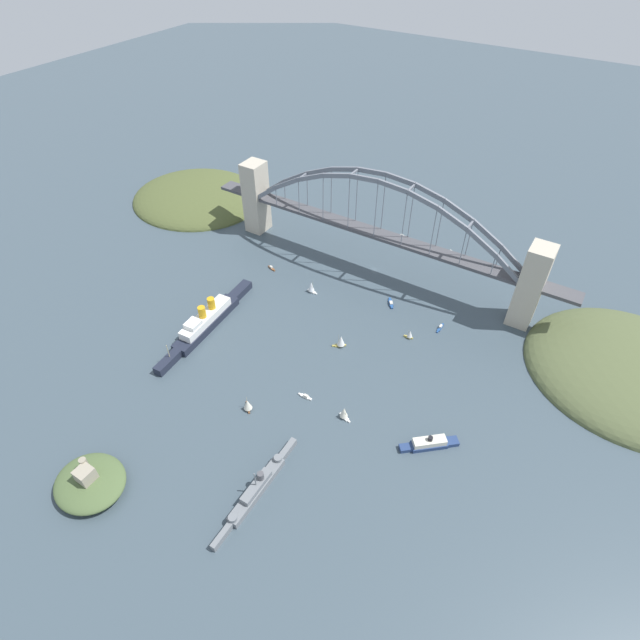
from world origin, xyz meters
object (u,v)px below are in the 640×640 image
(fort_island_mid_harbor, at_px, (90,482))
(small_boat_5, at_px, (341,341))
(ocean_liner, at_px, (207,321))
(harbor_ferry_steamer, at_px, (430,443))
(small_boat_0, at_px, (311,287))
(small_boat_6, at_px, (391,303))
(small_boat_3, at_px, (248,404))
(seaplane_second_in_formation, at_px, (405,238))
(seaplane_taxiing_near_bridge, at_px, (450,255))
(small_boat_4, at_px, (305,396))
(small_boat_1, at_px, (440,328))
(small_boat_2, at_px, (410,334))
(harbor_arch_bridge, at_px, (377,234))
(small_boat_7, at_px, (271,268))
(naval_cruiser, at_px, (257,488))
(small_boat_8, at_px, (344,413))

(fort_island_mid_harbor, bearing_deg, small_boat_5, -110.15)
(ocean_liner, bearing_deg, harbor_ferry_steamer, 176.89)
(small_boat_0, xyz_separation_m, small_boat_6, (-55.99, -18.19, -3.74))
(fort_island_mid_harbor, bearing_deg, small_boat_3, -114.49)
(seaplane_second_in_formation, bearing_deg, ocean_liner, 67.33)
(seaplane_second_in_formation, bearing_deg, small_boat_0, 72.99)
(harbor_ferry_steamer, xyz_separation_m, small_boat_6, (69.33, -95.96, -1.67))
(ocean_liner, height_order, seaplane_taxiing_near_bridge, ocean_liner)
(harbor_ferry_steamer, bearing_deg, small_boat_4, 5.55)
(harbor_ferry_steamer, distance_m, small_boat_1, 95.40)
(small_boat_2, relative_size, small_boat_6, 0.69)
(small_boat_5, bearing_deg, harbor_arch_bridge, -76.88)
(small_boat_2, height_order, small_boat_7, small_boat_2)
(small_boat_2, relative_size, small_boat_5, 0.70)
(harbor_ferry_steamer, xyz_separation_m, small_boat_3, (98.21, 32.02, 1.81))
(small_boat_7, bearing_deg, small_boat_1, -177.72)
(small_boat_4, relative_size, small_boat_6, 0.88)
(small_boat_1, distance_m, small_boat_4, 107.84)
(harbor_ferry_steamer, bearing_deg, harbor_arch_bridge, -52.08)
(seaplane_second_in_formation, distance_m, small_boat_2, 116.66)
(small_boat_2, bearing_deg, ocean_liner, 27.14)
(naval_cruiser, relative_size, small_boat_2, 9.56)
(ocean_liner, relative_size, small_boat_5, 9.87)
(small_boat_3, bearing_deg, harbor_ferry_steamer, -161.94)
(fort_island_mid_harbor, distance_m, small_boat_4, 120.78)
(small_boat_1, bearing_deg, small_boat_8, 79.20)
(small_boat_6, bearing_deg, small_boat_7, 6.32)
(naval_cruiser, height_order, small_boat_7, naval_cruiser)
(small_boat_0, distance_m, small_boat_1, 96.48)
(harbor_ferry_steamer, distance_m, small_boat_8, 49.24)
(seaplane_second_in_formation, relative_size, small_boat_6, 1.07)
(fort_island_mid_harbor, distance_m, small_boat_3, 88.10)
(seaplane_taxiing_near_bridge, xyz_separation_m, small_boat_5, (23.88, 132.96, 2.49))
(harbor_ferry_steamer, relative_size, seaplane_second_in_formation, 2.54)
(fort_island_mid_harbor, relative_size, seaplane_taxiing_near_bridge, 3.56)
(harbor_arch_bridge, relative_size, small_boat_8, 30.40)
(harbor_arch_bridge, xyz_separation_m, fort_island_mid_harbor, (35.93, 239.02, -27.74))
(seaplane_taxiing_near_bridge, bearing_deg, small_boat_1, 106.81)
(seaplane_taxiing_near_bridge, bearing_deg, small_boat_6, 79.40)
(small_boat_1, relative_size, small_boat_2, 1.43)
(seaplane_taxiing_near_bridge, xyz_separation_m, small_boat_6, (14.51, 77.56, -1.38))
(ocean_liner, bearing_deg, harbor_arch_bridge, -119.33)
(fort_island_mid_harbor, bearing_deg, harbor_arch_bridge, -98.55)
(small_boat_4, bearing_deg, harbor_arch_bridge, -79.92)
(ocean_liner, height_order, small_boat_1, ocean_liner)
(seaplane_second_in_formation, xyz_separation_m, small_boat_5, (-16.65, 135.21, 2.39))
(ocean_liner, height_order, small_boat_5, ocean_liner)
(seaplane_second_in_formation, bearing_deg, small_boat_1, 127.60)
(seaplane_second_in_formation, xyz_separation_m, small_boat_2, (-51.59, 104.63, 1.00))
(small_boat_2, bearing_deg, small_boat_8, 86.52)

